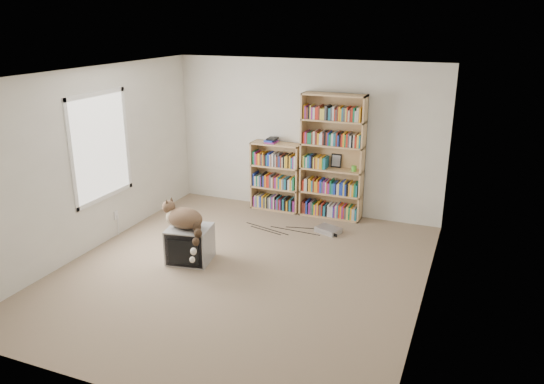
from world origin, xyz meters
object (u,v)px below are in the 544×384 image
at_px(dvd_player, 328,230).
at_px(bookcase_short, 276,179).
at_px(crt_tv, 190,244).
at_px(cat, 186,223).
at_px(bookcase_tall, 332,160).

bearing_deg(dvd_player, bookcase_short, 169.65).
height_order(crt_tv, cat, cat).
bearing_deg(dvd_player, cat, -108.57).
bearing_deg(bookcase_tall, bookcase_short, -179.93).
bearing_deg(bookcase_tall, dvd_player, -76.70).
height_order(bookcase_short, dvd_player, bookcase_short).
relative_size(crt_tv, dvd_player, 1.78).
distance_m(crt_tv, bookcase_tall, 2.75).
bearing_deg(cat, bookcase_tall, 67.14).
height_order(cat, bookcase_tall, bookcase_tall).
distance_m(cat, dvd_player, 2.30).
relative_size(cat, bookcase_tall, 0.37).
bearing_deg(crt_tv, cat, -94.53).
distance_m(bookcase_tall, dvd_player, 1.15).
xyz_separation_m(bookcase_short, dvd_player, (1.12, -0.69, -0.48)).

